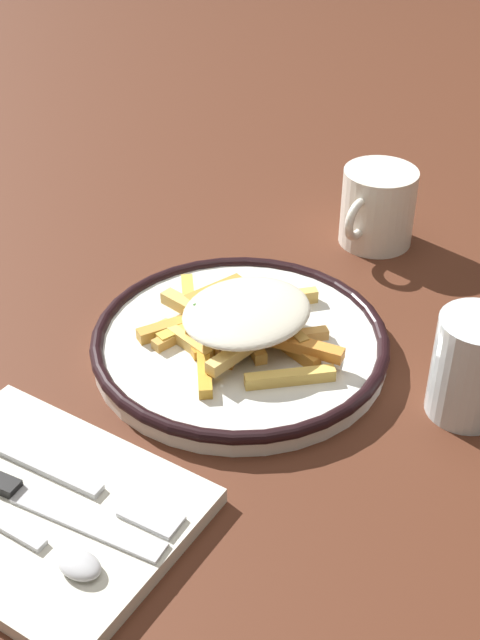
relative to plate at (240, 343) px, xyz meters
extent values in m
plane|color=#502818|center=(0.00, 0.00, -0.01)|extent=(2.60, 2.60, 0.00)
cylinder|color=white|center=(0.00, 0.00, 0.00)|extent=(0.26, 0.26, 0.02)
torus|color=black|center=(0.00, 0.00, 0.00)|extent=(0.26, 0.26, 0.01)
cube|color=#EAAF50|center=(-0.01, 0.00, 0.01)|extent=(0.07, 0.08, 0.01)
cube|color=orange|center=(0.02, 0.00, 0.01)|extent=(0.06, 0.04, 0.01)
cube|color=#E7BD5F|center=(0.01, -0.04, 0.02)|extent=(0.02, 0.08, 0.01)
cube|color=gold|center=(-0.03, -0.05, 0.02)|extent=(0.06, 0.03, 0.01)
cube|color=#E8AA55|center=(-0.02, 0.04, 0.01)|extent=(0.06, 0.06, 0.01)
cube|color=gold|center=(0.05, 0.00, 0.01)|extent=(0.07, 0.06, 0.01)
cube|color=gold|center=(0.02, -0.04, 0.01)|extent=(0.06, 0.03, 0.01)
cube|color=#F0B453|center=(0.00, -0.01, 0.03)|extent=(0.05, 0.06, 0.01)
cube|color=#F2C758|center=(0.02, 0.07, 0.01)|extent=(0.06, 0.06, 0.01)
cube|color=gold|center=(-0.02, 0.02, 0.02)|extent=(0.05, 0.09, 0.01)
cube|color=#F3C560|center=(-0.06, 0.00, 0.01)|extent=(0.06, 0.05, 0.01)
cube|color=gold|center=(0.00, 0.01, 0.02)|extent=(0.07, 0.05, 0.01)
cube|color=orange|center=(0.00, 0.00, 0.01)|extent=(0.09, 0.04, 0.01)
cube|color=#F3C261|center=(0.04, -0.03, 0.01)|extent=(0.02, 0.07, 0.01)
cube|color=#F1B164|center=(0.00, 0.01, 0.01)|extent=(0.07, 0.03, 0.01)
cube|color=gold|center=(-0.01, 0.05, 0.01)|extent=(0.03, 0.07, 0.01)
cube|color=orange|center=(-0.01, 0.06, 0.02)|extent=(0.03, 0.08, 0.01)
cube|color=gold|center=(-0.02, -0.01, 0.01)|extent=(0.06, 0.07, 0.01)
cube|color=gold|center=(-0.01, 0.00, 0.02)|extent=(0.04, 0.08, 0.01)
cube|color=#EDB55B|center=(-0.03, 0.00, 0.01)|extent=(0.09, 0.02, 0.01)
cube|color=#E9BD64|center=(0.04, 0.02, 0.02)|extent=(0.06, 0.02, 0.01)
cube|color=gold|center=(0.02, -0.04, 0.01)|extent=(0.08, 0.03, 0.01)
cube|color=gold|center=(0.00, -0.06, 0.02)|extent=(0.07, 0.06, 0.01)
cube|color=gold|center=(0.02, -0.05, 0.01)|extent=(0.07, 0.04, 0.01)
ellipsoid|color=silver|center=(0.00, 0.01, 0.04)|extent=(0.14, 0.12, 0.02)
cube|color=#386A2F|center=(-0.02, 0.02, 0.04)|extent=(0.00, 0.00, 0.00)
cube|color=#3B7123|center=(0.02, 0.01, 0.04)|extent=(0.00, 0.00, 0.00)
cube|color=#3C7329|center=(0.01, 0.02, 0.04)|extent=(0.00, 0.00, 0.00)
cube|color=#32692F|center=(0.00, 0.00, 0.04)|extent=(0.00, 0.00, 0.00)
cube|color=#2D6622|center=(0.02, -0.03, 0.04)|extent=(0.00, 0.00, 0.00)
cube|color=#2F5A1A|center=(0.00, 0.02, 0.04)|extent=(0.00, 0.00, 0.00)
cube|color=silver|center=(0.24, -0.01, -0.01)|extent=(0.18, 0.23, 0.01)
cube|color=silver|center=(0.21, -0.03, 0.00)|extent=(0.03, 0.11, 0.00)
cube|color=silver|center=(0.20, 0.07, 0.00)|extent=(0.03, 0.05, 0.00)
cube|color=silver|center=(0.23, 0.04, 0.00)|extent=(0.04, 0.12, 0.00)
ellipsoid|color=silver|center=(0.26, 0.06, 0.01)|extent=(0.02, 0.03, 0.01)
cylinder|color=silver|center=(-0.05, 0.19, 0.03)|extent=(0.06, 0.06, 0.09)
cylinder|color=white|center=(-0.25, 0.00, 0.03)|extent=(0.08, 0.08, 0.08)
torus|color=white|center=(-0.20, 0.00, 0.03)|extent=(0.05, 0.01, 0.05)
camera|label=1|loc=(0.48, 0.35, 0.45)|focal=47.18mm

